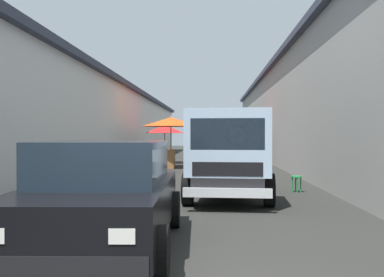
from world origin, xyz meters
The scene contains 10 objects.
ground centered at (13.50, 0.00, 0.00)m, with size 90.00×90.00×0.00m, color #282826.
building_left_whitewash centered at (15.75, 7.19, 2.08)m, with size 49.80×7.50×4.15m.
building_right_concrete centered at (15.75, -7.19, 2.64)m, with size 49.80×7.50×5.26m.
fruit_stall_far_left centered at (19.86, -2.61, 1.72)m, with size 2.12×2.12×2.24m.
fruit_stall_mid_lane centered at (15.96, 1.36, 1.96)m, with size 2.74×2.74×2.45m.
fruit_stall_far_right centered at (19.36, 2.05, 1.64)m, with size 2.14×2.14×2.19m.
hatchback_car centered at (1.91, 0.85, 0.74)m, with size 3.97×2.04×1.45m.
delivery_truck centered at (6.08, -0.99, 1.04)m, with size 5.01×2.18×2.08m.
vendor_by_crates centered at (8.98, -0.77, 0.97)m, with size 0.50×0.48×1.67m.
plastic_stool centered at (7.76, -2.87, 0.33)m, with size 0.30×0.30×0.43m.
Camera 1 is at (-3.79, -0.62, 1.53)m, focal length 39.79 mm.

